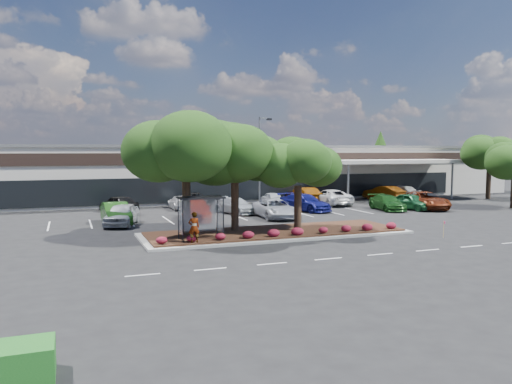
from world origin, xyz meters
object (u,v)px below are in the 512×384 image
object	(u,v)px
light_pole	(261,170)
survey_stake	(444,227)
car_1	(116,214)
car_0	(122,214)

from	to	relation	value
light_pole	survey_stake	xyz separation A→B (m)	(6.06, -17.33, -3.16)
survey_stake	car_1	xyz separation A→B (m)	(-19.45, 13.54, 0.15)
car_0	car_1	size ratio (longest dim) A/B	0.96
survey_stake	car_0	distance (m)	23.01
car_0	car_1	xyz separation A→B (m)	(-0.38, 0.68, 0.00)
survey_stake	car_0	world-z (taller)	car_0
light_pole	car_0	world-z (taller)	light_pole
light_pole	survey_stake	distance (m)	18.63
car_1	survey_stake	bearing A→B (deg)	-37.63
survey_stake	car_1	bearing A→B (deg)	145.16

